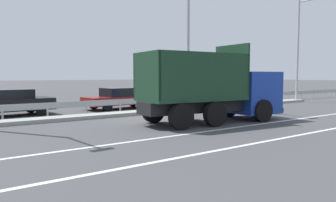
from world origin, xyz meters
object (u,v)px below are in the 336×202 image
Objects in this scene: dump_truck at (225,95)px; parked_car_4 at (120,98)px; street_lamp_3 at (300,45)px; parked_car_5 at (189,95)px; street_lamp_2 at (190,30)px; parked_car_3 at (12,102)px; median_road_sign at (204,88)px; parked_car_6 at (242,92)px.

parked_car_4 is at bearing -165.51° from dump_truck.
parked_car_4 is (-14.55, 3.61, -3.93)m from street_lamp_3.
street_lamp_3 is 1.95× the size of parked_car_5.
street_lamp_2 is 2.08× the size of parked_car_3.
median_road_sign is 3.84m from street_lamp_2.
parked_car_3 is at bearing 163.00° from median_road_sign.
parked_car_4 is (-4.30, 3.34, -0.69)m from median_road_sign.
street_lamp_2 is at bearing 34.33° from parked_car_4.
median_road_sign reaches higher than parked_car_4.
street_lamp_2 reaches higher than parked_car_4.
parked_car_5 is (-8.94, 3.36, -3.91)m from street_lamp_3.
parked_car_5 is at bearing -95.53° from parked_car_3.
dump_truck is 6.01m from street_lamp_2.
parked_car_4 is 11.65m from parked_car_6.
dump_truck is 0.87× the size of street_lamp_3.
parked_car_6 is at bearing 85.56° from parked_car_4.
dump_truck is at bearing 4.75° from parked_car_4.
dump_truck is 0.80× the size of street_lamp_2.
parked_car_4 is (-2.83, 3.58, -4.23)m from street_lamp_2.
street_lamp_3 is at bearing 73.76° from parked_car_5.
street_lamp_3 is at bearing 72.11° from parked_car_4.
parked_car_5 is at bearing -90.12° from parked_car_6.
street_lamp_2 is 1.08× the size of street_lamp_3.
street_lamp_3 reaches higher than parked_car_3.
parked_car_4 is (6.51, 0.04, -0.03)m from parked_car_3.
street_lamp_2 reaches higher than dump_truck.
median_road_sign is at bearing 9.35° from street_lamp_2.
street_lamp_3 is 1.67× the size of parked_car_4.
street_lamp_3 is (10.25, -0.27, 3.23)m from median_road_sign.
street_lamp_3 is at bearing -1.50° from median_road_sign.
dump_truck is 1.69× the size of parked_car_5.
dump_truck reaches higher than parked_car_4.
street_lamp_2 is 1.99× the size of parked_car_6.
street_lamp_2 is at bearing 179.87° from street_lamp_3.
street_lamp_2 is 1.80× the size of parked_car_4.
parked_car_6 is (10.41, 7.97, -0.51)m from dump_truck.
street_lamp_3 is at bearing -0.13° from street_lamp_2.
parked_car_6 is (18.16, -0.06, 0.02)m from parked_car_3.
median_road_sign is at bearing 152.87° from dump_truck.
dump_truck is 11.17m from parked_car_3.
dump_truck reaches higher than parked_car_3.
parked_car_3 is at bearing 170.37° from street_lamp_3.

